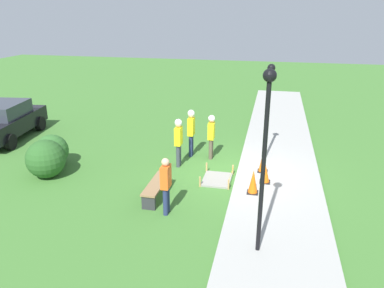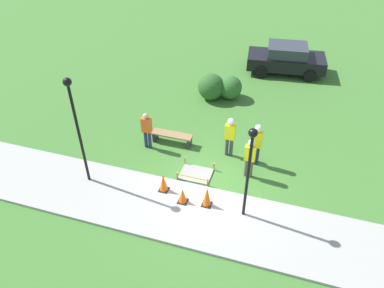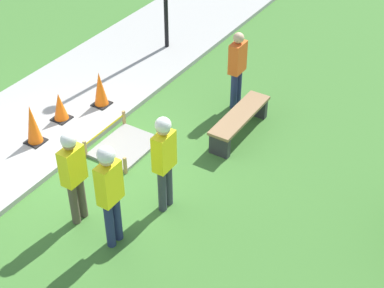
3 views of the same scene
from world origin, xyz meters
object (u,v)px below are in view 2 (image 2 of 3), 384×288
(worker_supervisor, at_px, (250,155))
(worker_assistant, at_px, (257,141))
(park_bench, at_px, (172,137))
(traffic_cone_sidewalk_edge, at_px, (207,196))
(lamppost_far, at_px, (75,118))
(traffic_cone_near_patch, at_px, (163,182))
(bystander_in_orange_shirt, at_px, (147,129))
(worker_trainee, at_px, (230,134))
(parked_car_black, at_px, (286,59))
(traffic_cone_far_patch, at_px, (183,196))
(lamppost_near, at_px, (250,161))

(worker_supervisor, distance_m, worker_assistant, 0.81)
(park_bench, bearing_deg, traffic_cone_sidewalk_edge, -52.27)
(traffic_cone_sidewalk_edge, relative_size, lamppost_far, 0.19)
(traffic_cone_sidewalk_edge, xyz_separation_m, worker_supervisor, (1.07, 2.00, 0.51))
(traffic_cone_near_patch, bearing_deg, bystander_in_orange_shirt, 124.51)
(traffic_cone_sidewalk_edge, bearing_deg, bystander_in_orange_shirt, 142.20)
(park_bench, height_order, worker_trainee, worker_trainee)
(traffic_cone_sidewalk_edge, xyz_separation_m, bystander_in_orange_shirt, (-3.26, 2.53, 0.44))
(bystander_in_orange_shirt, bearing_deg, traffic_cone_near_patch, -55.49)
(traffic_cone_sidewalk_edge, xyz_separation_m, worker_trainee, (0.08, 3.03, 0.56))
(park_bench, xyz_separation_m, bystander_in_orange_shirt, (-0.87, -0.56, 0.60))
(traffic_cone_sidewalk_edge, distance_m, parked_car_black, 11.32)
(traffic_cone_near_patch, distance_m, lamppost_far, 3.73)
(worker_trainee, xyz_separation_m, parked_car_black, (1.34, 8.20, -0.25))
(worker_supervisor, bearing_deg, bystander_in_orange_shirt, 173.13)
(traffic_cone_near_patch, relative_size, traffic_cone_far_patch, 1.27)
(worker_supervisor, relative_size, lamppost_far, 0.41)
(traffic_cone_sidewalk_edge, distance_m, worker_supervisor, 2.33)
(lamppost_near, height_order, parked_car_black, lamppost_near)
(worker_trainee, bearing_deg, worker_supervisor, -45.98)
(lamppost_near, bearing_deg, lamppost_far, -179.62)
(park_bench, bearing_deg, bystander_in_orange_shirt, -147.32)
(traffic_cone_near_patch, relative_size, parked_car_black, 0.17)
(worker_assistant, xyz_separation_m, lamppost_near, (0.12, -2.84, 1.33))
(worker_trainee, height_order, bystander_in_orange_shirt, worker_trainee)
(traffic_cone_near_patch, bearing_deg, worker_supervisor, 32.80)
(lamppost_far, relative_size, parked_car_black, 0.96)
(traffic_cone_near_patch, relative_size, worker_trainee, 0.43)
(bystander_in_orange_shirt, distance_m, lamppost_near, 5.43)
(worker_assistant, height_order, worker_trainee, worker_assistant)
(traffic_cone_sidewalk_edge, xyz_separation_m, park_bench, (-2.39, 3.08, -0.16))
(lamppost_far, distance_m, parked_car_black, 12.94)
(traffic_cone_near_patch, distance_m, park_bench, 2.94)
(traffic_cone_far_patch, height_order, traffic_cone_sidewalk_edge, traffic_cone_sidewalk_edge)
(park_bench, relative_size, worker_assistant, 0.94)
(traffic_cone_sidewalk_edge, relative_size, park_bench, 0.47)
(traffic_cone_near_patch, height_order, worker_supervisor, worker_supervisor)
(lamppost_near, xyz_separation_m, lamppost_far, (-5.85, -0.04, 0.40))
(traffic_cone_sidewalk_edge, distance_m, worker_trainee, 3.08)
(worker_supervisor, bearing_deg, traffic_cone_near_patch, -147.20)
(park_bench, distance_m, worker_supervisor, 3.68)
(park_bench, bearing_deg, traffic_cone_far_patch, -64.16)
(worker_supervisor, height_order, parked_car_black, worker_supervisor)
(park_bench, xyz_separation_m, worker_trainee, (2.47, -0.06, 0.73))
(traffic_cone_near_patch, xyz_separation_m, traffic_cone_far_patch, (0.84, -0.34, -0.08))
(lamppost_near, relative_size, parked_car_black, 0.80)
(worker_supervisor, relative_size, worker_assistant, 0.93)
(traffic_cone_far_patch, xyz_separation_m, lamppost_near, (2.13, 0.07, 2.05))
(park_bench, relative_size, lamppost_far, 0.41)
(worker_supervisor, relative_size, bystander_in_orange_shirt, 1.03)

